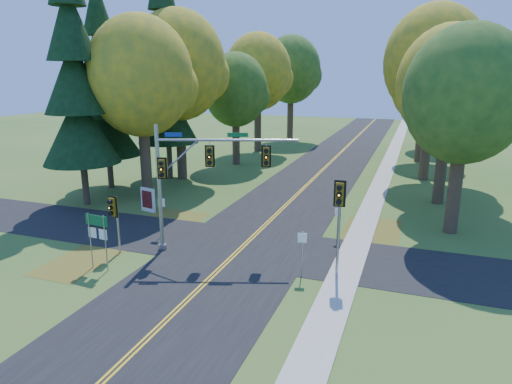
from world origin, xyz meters
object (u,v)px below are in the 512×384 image
(traffic_mast, at_px, (193,172))
(east_signal_pole, at_px, (339,204))
(route_sign_cluster, at_px, (97,230))
(info_kiosk, at_px, (148,200))

(traffic_mast, relative_size, east_signal_pole, 1.52)
(traffic_mast, xyz_separation_m, route_sign_cluster, (-3.48, -4.00, -2.49))
(traffic_mast, xyz_separation_m, east_signal_pole, (8.17, -0.75, -0.85))
(east_signal_pole, relative_size, info_kiosk, 2.82)
(traffic_mast, height_order, info_kiosk, traffic_mast)
(route_sign_cluster, height_order, info_kiosk, route_sign_cluster)
(traffic_mast, distance_m, east_signal_pole, 8.25)
(east_signal_pole, height_order, route_sign_cluster, east_signal_pole)
(route_sign_cluster, relative_size, info_kiosk, 1.70)
(route_sign_cluster, bearing_deg, traffic_mast, 53.43)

